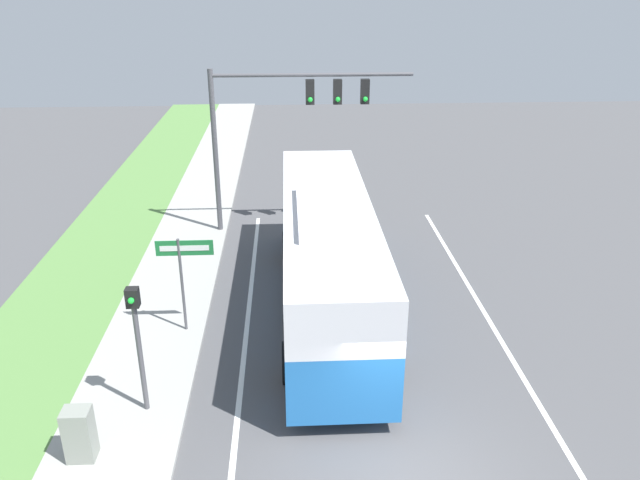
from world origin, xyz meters
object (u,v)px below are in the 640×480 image
pedestrian_signal (137,331)px  utility_cabinet (79,434)px  bus (327,249)px  signal_gantry (284,113)px  street_sign (183,266)px

pedestrian_signal → utility_cabinet: pedestrian_signal is taller
bus → pedestrian_signal: (-4.54, -4.68, 0.20)m
signal_gantry → street_sign: (-2.83, -7.64, -2.63)m
bus → signal_gantry: signal_gantry is taller
pedestrian_signal → street_sign: (0.49, 3.55, -0.11)m
street_sign → signal_gantry: bearing=69.7°
pedestrian_signal → street_sign: 3.58m
pedestrian_signal → utility_cabinet: size_ratio=2.71×
bus → utility_cabinet: bearing=-131.6°
pedestrian_signal → utility_cabinet: (-1.01, -1.57, -1.49)m
pedestrian_signal → street_sign: size_ratio=1.12×
bus → utility_cabinet: bus is taller
pedestrian_signal → utility_cabinet: bearing=-122.9°
signal_gantry → street_sign: bearing=-110.3°
bus → signal_gantry: 7.15m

